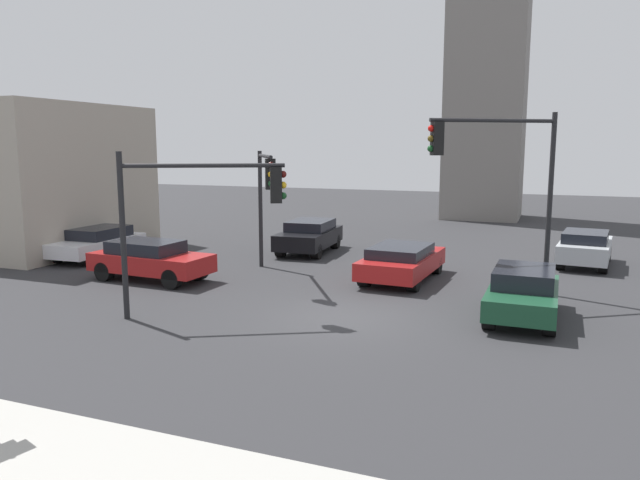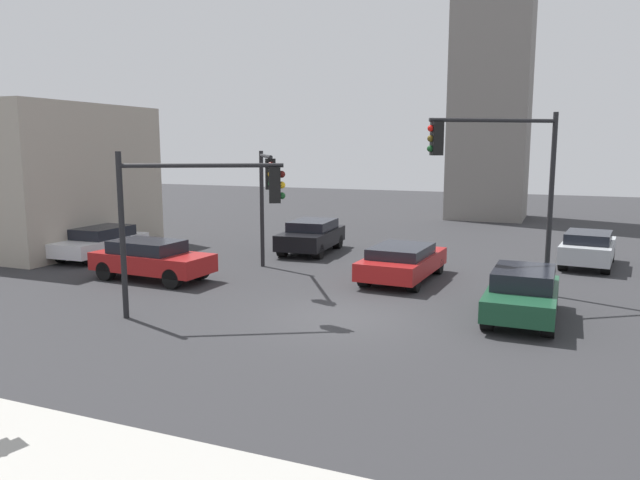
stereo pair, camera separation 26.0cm
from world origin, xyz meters
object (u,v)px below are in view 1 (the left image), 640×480
(car_2, at_px, (97,242))
(car_4, at_px, (150,259))
(traffic_light_1, at_px, (203,201))
(car_0, at_px, (523,292))
(car_5, at_px, (309,235))
(car_3, at_px, (402,261))
(traffic_light_2, at_px, (498,166))
(car_7, at_px, (585,247))
(traffic_light_0, at_px, (265,185))

(car_2, distance_m, car_4, 5.59)
(traffic_light_1, distance_m, car_0, 9.29)
(car_0, height_order, car_5, car_5)
(car_0, distance_m, car_3, 5.58)
(traffic_light_2, relative_size, car_2, 1.31)
(traffic_light_1, distance_m, car_2, 11.30)
(car_5, bearing_deg, car_2, -63.38)
(car_2, relative_size, car_3, 0.95)
(car_2, xyz_separation_m, car_4, (4.86, -2.74, 0.07))
(traffic_light_1, height_order, car_0, traffic_light_1)
(car_2, relative_size, car_7, 1.06)
(car_0, xyz_separation_m, car_4, (-12.76, 0.14, 0.02))
(car_3, xyz_separation_m, car_4, (-8.42, -3.37, 0.07))
(car_0, relative_size, car_7, 0.97)
(traffic_light_0, distance_m, car_3, 5.62)
(car_3, distance_m, car_4, 9.07)
(traffic_light_1, distance_m, car_7, 15.96)
(car_3, relative_size, car_7, 1.12)
(car_2, xyz_separation_m, car_7, (19.53, 5.96, 0.05))
(car_0, height_order, car_2, car_0)
(traffic_light_0, distance_m, traffic_light_1, 5.15)
(car_2, relative_size, car_5, 1.00)
(car_0, height_order, car_4, car_4)
(traffic_light_0, bearing_deg, car_5, 154.24)
(traffic_light_1, xyz_separation_m, traffic_light_2, (7.37, 5.21, 0.89))
(traffic_light_2, xyz_separation_m, car_3, (-3.32, 1.39, -3.48))
(traffic_light_1, relative_size, car_2, 1.05)
(traffic_light_2, relative_size, car_5, 1.31)
(traffic_light_1, relative_size, car_5, 1.04)
(car_4, relative_size, car_7, 1.07)
(car_0, xyz_separation_m, car_2, (-17.62, 2.88, -0.04))
(traffic_light_0, relative_size, car_3, 0.98)
(traffic_light_0, xyz_separation_m, traffic_light_2, (8.03, 0.11, 0.78))
(car_2, bearing_deg, car_0, 78.64)
(car_7, bearing_deg, traffic_light_0, 128.02)
(traffic_light_0, height_order, car_7, traffic_light_0)
(car_5, xyz_separation_m, car_7, (11.57, 1.23, -0.02))
(traffic_light_1, bearing_deg, car_3, 30.23)
(car_4, relative_size, car_5, 1.01)
(car_3, relative_size, car_5, 1.05)
(traffic_light_1, distance_m, car_5, 11.06)
(car_4, bearing_deg, traffic_light_0, 29.77)
(traffic_light_2, relative_size, car_4, 1.30)
(traffic_light_0, distance_m, car_7, 13.18)
(car_5, bearing_deg, car_7, 92.01)
(traffic_light_1, distance_m, car_3, 8.16)
(traffic_light_2, bearing_deg, car_5, -66.28)
(car_2, relative_size, car_4, 0.99)
(traffic_light_1, bearing_deg, traffic_light_0, 69.11)
(traffic_light_1, xyz_separation_m, car_4, (-4.37, 3.22, -2.52))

